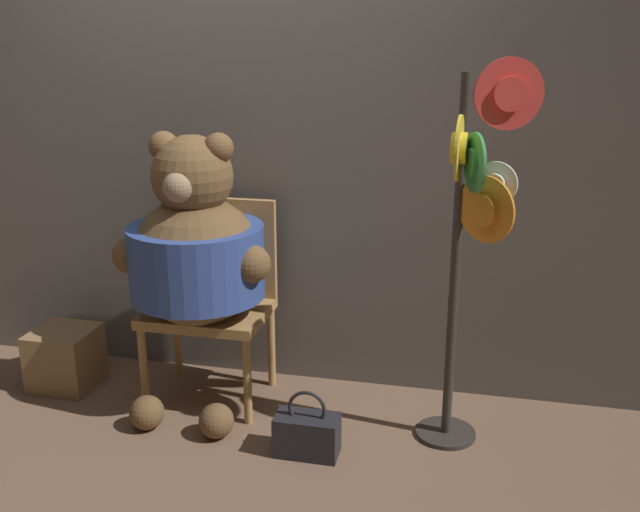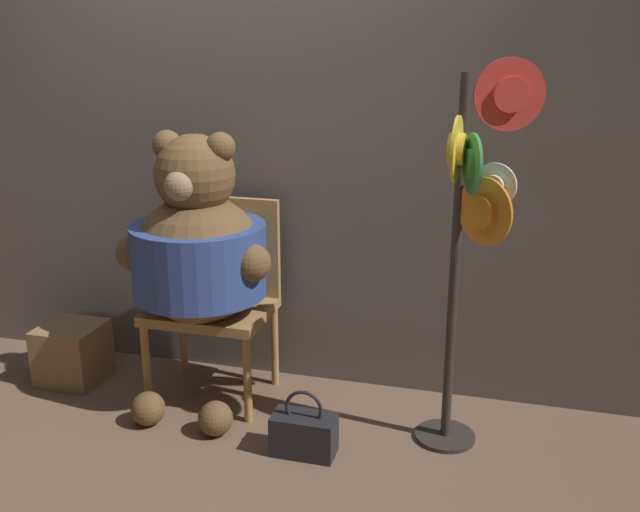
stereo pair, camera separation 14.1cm
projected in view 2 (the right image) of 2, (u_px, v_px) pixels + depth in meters
The scene contains 7 objects.
ground_plane at pixel (212, 417), 3.52m from camera, with size 14.00×14.00×0.00m, color brown.
wall_back at pixel (248, 150), 3.70m from camera, with size 8.00×0.10×2.46m.
chair at pixel (217, 289), 3.65m from camera, with size 0.60×0.47×1.01m.
teddy_bear at pixel (198, 251), 3.42m from camera, with size 0.78×0.69×1.38m.
hat_display_rack at pixel (472, 223), 2.96m from camera, with size 0.46×0.42×1.72m.
handbag_on_ground at pixel (304, 433), 3.18m from camera, with size 0.29×0.15×0.31m.
wooden_crate at pixel (73, 353), 3.85m from camera, with size 0.32×0.32×0.32m.
Camera 2 is at (1.34, -2.87, 1.80)m, focal length 40.00 mm.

